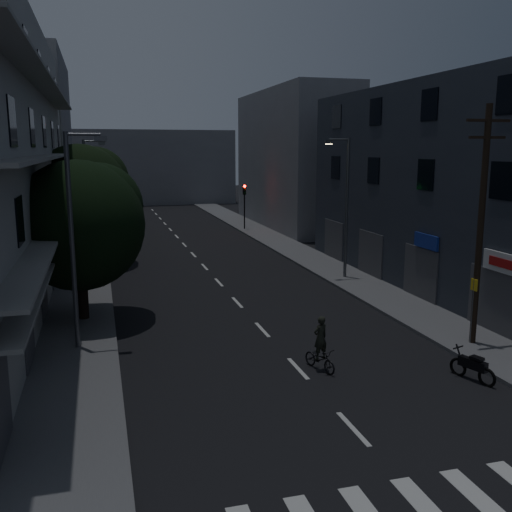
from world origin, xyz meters
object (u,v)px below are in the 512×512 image
utility_pole (481,222)px  motorcycle (472,367)px  bus_stop_sign (473,299)px  cyclist (320,352)px

utility_pole → motorcycle: (-2.11, -2.89, -4.42)m
bus_stop_sign → motorcycle: size_ratio=1.49×
utility_pole → motorcycle: bearing=-126.0°
utility_pole → bus_stop_sign: utility_pole is taller
utility_pole → cyclist: utility_pole is taller
bus_stop_sign → cyclist: bus_stop_sign is taller
utility_pole → cyclist: size_ratio=4.64×
bus_stop_sign → motorcycle: (-2.00, -2.88, -1.45)m
motorcycle → bus_stop_sign: bearing=36.6°
bus_stop_sign → cyclist: size_ratio=1.30×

